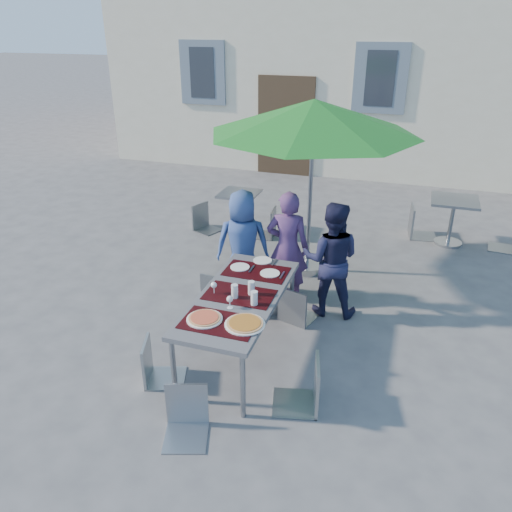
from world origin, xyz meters
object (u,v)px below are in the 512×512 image
(pizza_near_left, at_px, (205,318))
(chair_2, at_px, (297,284))
(patio_umbrella, at_px, (314,118))
(chair_4, at_px, (307,358))
(bg_chair_l_0, at_px, (203,202))
(chair_1, at_px, (259,268))
(bg_chair_l_1, at_px, (421,203))
(dining_table, at_px, (240,299))
(child_2, at_px, (331,259))
(chair_0, at_px, (220,269))
(child_0, at_px, (243,244))
(chair_5, at_px, (184,387))
(cafe_table_1, at_px, (453,213))
(bg_chair_r_0, at_px, (268,206))
(chair_3, at_px, (154,339))
(pizza_near_right, at_px, (245,324))
(child_1, at_px, (287,248))
(cafe_table_0, at_px, (239,206))

(pizza_near_left, relative_size, chair_2, 0.39)
(chair_2, relative_size, patio_umbrella, 0.31)
(chair_2, bearing_deg, patio_umbrella, 97.50)
(chair_4, xyz_separation_m, patio_umbrella, (-0.63, 2.78, 1.62))
(bg_chair_l_0, bearing_deg, chair_1, -52.68)
(bg_chair_l_1, bearing_deg, dining_table, -112.69)
(child_2, bearing_deg, bg_chair_l_0, -43.38)
(dining_table, height_order, child_2, child_2)
(chair_1, xyz_separation_m, chair_2, (0.48, -0.07, -0.11))
(chair_4, bearing_deg, chair_0, 135.95)
(child_0, relative_size, chair_5, 1.67)
(cafe_table_1, bearing_deg, bg_chair_r_0, -167.95)
(chair_5, bearing_deg, cafe_table_1, 65.88)
(child_2, height_order, bg_chair_r_0, child_2)
(bg_chair_l_0, bearing_deg, chair_3, -73.19)
(child_0, xyz_separation_m, cafe_table_1, (2.62, 2.55, -0.18))
(pizza_near_right, bearing_deg, chair_4, -2.55)
(chair_4, xyz_separation_m, bg_chair_l_0, (-2.66, 3.74, -0.05))
(bg_chair_r_0, bearing_deg, chair_3, -89.55)
(child_1, distance_m, bg_chair_l_1, 3.11)
(chair_0, bearing_deg, bg_chair_l_1, 55.24)
(child_1, bearing_deg, bg_chair_r_0, -72.24)
(chair_1, distance_m, chair_4, 1.73)
(chair_2, xyz_separation_m, chair_5, (-0.47, -2.04, -0.01))
(pizza_near_right, relative_size, chair_2, 0.44)
(pizza_near_left, xyz_separation_m, child_0, (-0.28, 1.86, -0.06))
(chair_1, relative_size, chair_5, 1.22)
(chair_0, xyz_separation_m, chair_1, (0.47, 0.11, 0.04))
(chair_1, bearing_deg, cafe_table_0, 115.15)
(chair_2, distance_m, chair_4, 1.46)
(child_1, xyz_separation_m, chair_4, (0.69, -1.87, -0.19))
(chair_4, relative_size, patio_umbrella, 0.34)
(pizza_near_right, height_order, chair_3, chair_3)
(chair_4, bearing_deg, chair_3, -176.24)
(chair_1, bearing_deg, chair_2, -8.19)
(chair_1, distance_m, bg_chair_r_0, 2.41)
(pizza_near_right, height_order, patio_umbrella, patio_umbrella)
(bg_chair_l_0, relative_size, bg_chair_l_1, 0.87)
(child_2, height_order, chair_5, child_2)
(child_2, bearing_deg, chair_4, 88.73)
(patio_umbrella, height_order, bg_chair_r_0, patio_umbrella)
(chair_5, relative_size, bg_chair_l_0, 0.99)
(dining_table, bearing_deg, cafe_table_1, 60.46)
(pizza_near_left, relative_size, child_1, 0.23)
(child_1, bearing_deg, bg_chair_l_0, -49.36)
(dining_table, xyz_separation_m, chair_1, (-0.08, 0.92, -0.09))
(chair_1, xyz_separation_m, chair_3, (-0.58, -1.56, -0.12))
(child_0, distance_m, chair_0, 0.54)
(chair_2, xyz_separation_m, cafe_table_1, (1.79, 3.01, 0.02))
(chair_2, distance_m, cafe_table_0, 2.98)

